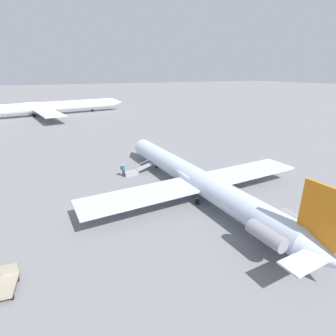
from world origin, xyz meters
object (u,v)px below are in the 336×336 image
Objects in this scene: airplane_far_right at (45,107)px; boarding_stairs at (134,172)px; luggage_cart at (7,284)px; airplane_main at (197,179)px; passenger at (123,169)px.

boarding_stairs is (-60.39, -7.74, -2.20)m from airplane_far_right.
airplane_far_right is 21.92× the size of luggage_cart.
luggage_cart is (-6.18, 17.99, -1.49)m from airplane_main.
luggage_cart is at bearing -102.93° from airplane_far_right.
airplane_far_right is 12.71× the size of boarding_stairs.
boarding_stairs is at bearing 4.16° from passenger.
airplane_far_right is at bearing 95.36° from boarding_stairs.
airplane_far_right is 60.93m from boarding_stairs.
boarding_stairs is 20.74m from luggage_cart.
airplane_main reaches higher than passenger.
airplane_far_right reaches higher than boarding_stairs.
luggage_cart is (-15.41, 13.89, 0.09)m from boarding_stairs.
airplane_far_right is (69.62, 11.85, 0.62)m from airplane_main.
airplane_main is at bearing -88.64° from airplane_far_right.
airplane_far_right is at bearing 7.71° from airplane_main.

